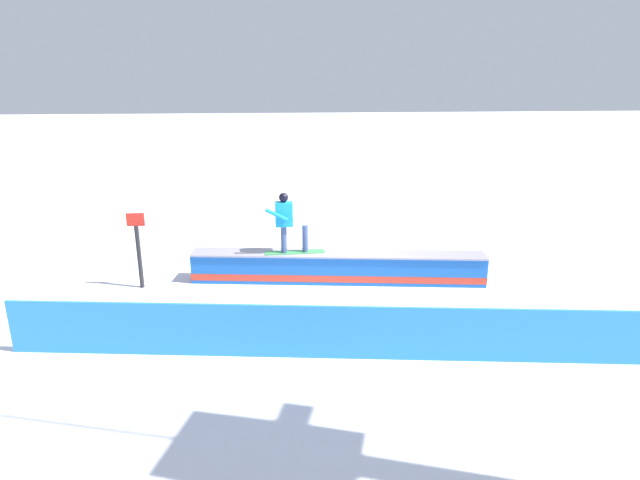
# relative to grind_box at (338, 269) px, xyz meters

# --- Properties ---
(ground_plane) EXTENTS (120.00, 120.00, 0.00)m
(ground_plane) POSITION_rel_grind_box_xyz_m (0.00, 0.00, -0.33)
(ground_plane) COLOR white
(grind_box) EXTENTS (7.03, 1.54, 0.73)m
(grind_box) POSITION_rel_grind_box_xyz_m (0.00, 0.00, 0.00)
(grind_box) COLOR blue
(grind_box) RESTS_ON ground_plane
(snowboarder) EXTENTS (1.44, 0.45, 1.46)m
(snowboarder) POSITION_rel_grind_box_xyz_m (1.20, -0.13, 1.19)
(snowboarder) COLOR #3A904E
(snowboarder) RESTS_ON grind_box
(safety_fence) EXTENTS (12.51, 1.69, 1.00)m
(safety_fence) POSITION_rel_grind_box_xyz_m (0.00, 3.69, 0.17)
(safety_fence) COLOR #2B84DC
(safety_fence) RESTS_ON ground_plane
(trail_marker) EXTENTS (0.40, 0.10, 1.80)m
(trail_marker) POSITION_rel_grind_box_xyz_m (4.63, -0.05, 0.64)
(trail_marker) COLOR #262628
(trail_marker) RESTS_ON ground_plane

